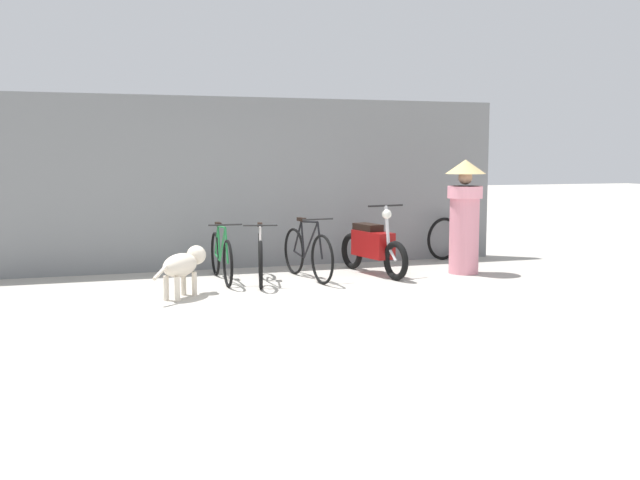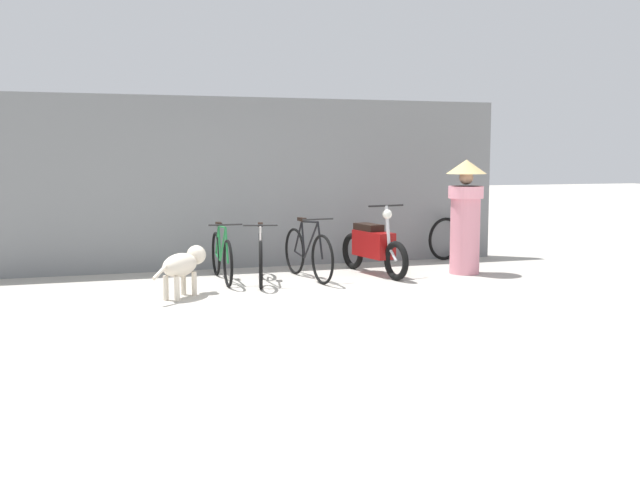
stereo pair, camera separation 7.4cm
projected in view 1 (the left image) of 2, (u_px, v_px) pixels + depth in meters
name	position (u px, v px, depth m)	size (l,w,h in m)	color
ground_plane	(301.00, 306.00, 8.76)	(60.00, 60.00, 0.00)	#ADA89E
shop_wall_back	(241.00, 183.00, 11.68)	(8.62, 0.20, 2.65)	slate
bicycle_0	(221.00, 256.00, 10.48)	(0.46, 1.68, 0.84)	black
bicycle_1	(260.00, 258.00, 10.36)	(0.51, 1.62, 0.84)	black
bicycle_2	(308.00, 253.00, 10.65)	(0.46, 1.66, 0.90)	black
motorcycle	(373.00, 246.00, 11.06)	(0.58, 1.76, 1.06)	black
stray_dog	(184.00, 264.00, 9.29)	(0.80, 0.91, 0.62)	beige
person_in_robes	(465.00, 212.00, 11.11)	(0.61, 0.61, 1.70)	pink
spare_tire_left	(444.00, 239.00, 12.59)	(0.71, 0.24, 0.72)	black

